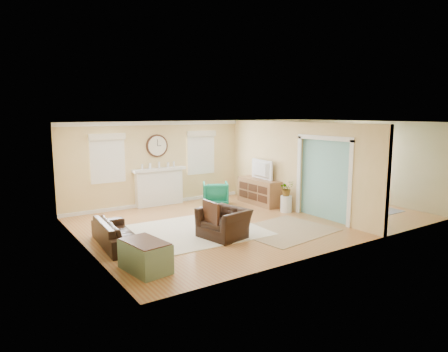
{
  "coord_description": "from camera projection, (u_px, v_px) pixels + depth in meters",
  "views": [
    {
      "loc": [
        -6.56,
        -8.36,
        2.85
      ],
      "look_at": [
        -0.8,
        0.3,
        1.2
      ],
      "focal_mm": 32.0,
      "sensor_mm": 36.0,
      "label": 1
    }
  ],
  "objects": [
    {
      "name": "credenza",
      "position": [
        259.0,
        191.0,
        12.56
      ],
      "size": [
        0.55,
        1.61,
        0.8
      ],
      "color": "#95623C",
      "rests_on": "floor"
    },
    {
      "name": "dining_chair_s",
      "position": [
        367.0,
        197.0,
        11.24
      ],
      "size": [
        0.46,
        0.46,
        0.88
      ],
      "color": "slate",
      "rests_on": "floor"
    },
    {
      "name": "pendant",
      "position": [
        333.0,
        134.0,
        12.21
      ],
      "size": [
        0.3,
        0.3,
        0.55
      ],
      "color": "gold",
      "rests_on": "ceiling"
    },
    {
      "name": "dining_chair_w",
      "position": [
        323.0,
        189.0,
        11.9
      ],
      "size": [
        0.49,
        0.49,
        1.03
      ],
      "color": "white",
      "rests_on": "floor"
    },
    {
      "name": "dining_chair_e",
      "position": [
        349.0,
        186.0,
        12.51
      ],
      "size": [
        0.49,
        0.49,
        0.97
      ],
      "color": "slate",
      "rests_on": "floor"
    },
    {
      "name": "garden_stool",
      "position": [
        286.0,
        204.0,
        11.56
      ],
      "size": [
        0.33,
        0.33,
        0.48
      ],
      "primitive_type": "cylinder",
      "color": "white",
      "rests_on": "floor"
    },
    {
      "name": "trunk",
      "position": [
        145.0,
        256.0,
        7.24
      ],
      "size": [
        0.73,
        1.05,
        0.56
      ],
      "color": "slate",
      "rests_on": "floor"
    },
    {
      "name": "wall_back",
      "position": [
        199.0,
        160.0,
        13.18
      ],
      "size": [
        9.0,
        0.02,
        2.6
      ],
      "primitive_type": "cube",
      "color": "tan",
      "rests_on": "ground"
    },
    {
      "name": "ceiling",
      "position": [
        256.0,
        122.0,
        10.5
      ],
      "size": [
        9.0,
        6.0,
        0.02
      ],
      "primitive_type": "cube",
      "color": "white",
      "rests_on": "wall_back"
    },
    {
      "name": "french_doors",
      "position": [
        361.0,
        166.0,
        13.17
      ],
      "size": [
        0.06,
        1.7,
        2.2
      ],
      "color": "white",
      "rests_on": "ground"
    },
    {
      "name": "window_left",
      "position": [
        107.0,
        155.0,
        11.41
      ],
      "size": [
        1.05,
        0.13,
        1.42
      ],
      "color": "white",
      "rests_on": "wall_back"
    },
    {
      "name": "tv",
      "position": [
        259.0,
        170.0,
        12.44
      ],
      "size": [
        0.2,
        1.05,
        0.6
      ],
      "primitive_type": "imported",
      "rotation": [
        0.0,
        0.0,
        1.51
      ],
      "color": "black",
      "rests_on": "credenza"
    },
    {
      "name": "wall_right",
      "position": [
        363.0,
        160.0,
        13.17
      ],
      "size": [
        0.02,
        6.0,
        2.6
      ],
      "primitive_type": "cube",
      "color": "tan",
      "rests_on": "ground"
    },
    {
      "name": "sofa",
      "position": [
        118.0,
        233.0,
        8.66
      ],
      "size": [
        0.85,
        1.92,
        0.55
      ],
      "primitive_type": "imported",
      "rotation": [
        0.0,
        0.0,
        1.51
      ],
      "color": "black",
      "rests_on": "floor"
    },
    {
      "name": "dining_table",
      "position": [
        337.0,
        196.0,
        12.19
      ],
      "size": [
        1.37,
        2.06,
        0.67
      ],
      "primitive_type": "imported",
      "rotation": [
        0.0,
        0.0,
        1.74
      ],
      "color": "#3F2517",
      "rests_on": "floor"
    },
    {
      "name": "floor",
      "position": [
        254.0,
        218.0,
        10.91
      ],
      "size": [
        9.0,
        9.0,
        0.0
      ],
      "primitive_type": "plane",
      "color": "#A35E33",
      "rests_on": "ground"
    },
    {
      "name": "wall_left",
      "position": [
        83.0,
        189.0,
        8.25
      ],
      "size": [
        0.02,
        6.0,
        2.6
      ],
      "primitive_type": "cube",
      "color": "tan",
      "rests_on": "ground"
    },
    {
      "name": "rug_grey",
      "position": [
        337.0,
        207.0,
        12.24
      ],
      "size": [
        2.42,
        3.03,
        0.01
      ],
      "primitive_type": "cube",
      "color": "slate",
      "rests_on": "floor"
    },
    {
      "name": "wall_front",
      "position": [
        344.0,
        189.0,
        8.24
      ],
      "size": [
        9.0,
        0.02,
        2.6
      ],
      "primitive_type": "cube",
      "color": "tan",
      "rests_on": "ground"
    },
    {
      "name": "green_chair",
      "position": [
        216.0,
        193.0,
        12.49
      ],
      "size": [
        1.04,
        1.05,
        0.71
      ],
      "primitive_type": "imported",
      "rotation": [
        0.0,
        0.0,
        2.64
      ],
      "color": "#0D6955",
      "rests_on": "floor"
    },
    {
      "name": "potted_plant",
      "position": [
        287.0,
        188.0,
        11.49
      ],
      "size": [
        0.44,
        0.4,
        0.44
      ],
      "primitive_type": "imported",
      "rotation": [
        0.0,
        0.0,
        6.14
      ],
      "color": "#337F33",
      "rests_on": "garden_stool"
    },
    {
      "name": "partition",
      "position": [
        290.0,
        164.0,
        11.76
      ],
      "size": [
        0.17,
        6.0,
        2.6
      ],
      "color": "tan",
      "rests_on": "ground"
    },
    {
      "name": "wall_clock",
      "position": [
        157.0,
        146.0,
        12.24
      ],
      "size": [
        0.7,
        0.07,
        0.7
      ],
      "color": "#3F2517",
      "rests_on": "wall_back"
    },
    {
      "name": "rug_cream",
      "position": [
        195.0,
        230.0,
        9.74
      ],
      "size": [
        3.14,
        2.75,
        0.02
      ],
      "primitive_type": "cube",
      "rotation": [
        0.0,
        0.0,
        -0.03
      ],
      "color": "beige",
      "rests_on": "floor"
    },
    {
      "name": "eames_chair",
      "position": [
        224.0,
        223.0,
        9.19
      ],
      "size": [
        1.11,
        1.21,
        0.68
      ],
      "primitive_type": "imported",
      "rotation": [
        0.0,
        0.0,
        -1.36
      ],
      "color": "black",
      "rests_on": "floor"
    },
    {
      "name": "rug_jute",
      "position": [
        285.0,
        230.0,
        9.77
      ],
      "size": [
        2.45,
        2.09,
        0.01
      ],
      "primitive_type": "cube",
      "rotation": [
        0.0,
        0.0,
        0.12
      ],
      "color": "tan",
      "rests_on": "floor"
    },
    {
      "name": "fireplace",
      "position": [
        159.0,
        186.0,
        12.37
      ],
      "size": [
        1.7,
        0.3,
        1.17
      ],
      "color": "white",
      "rests_on": "ground"
    },
    {
      "name": "window_right",
      "position": [
        201.0,
        150.0,
        13.11
      ],
      "size": [
        1.05,
        0.13,
        1.42
      ],
      "color": "white",
      "rests_on": "wall_back"
    },
    {
      "name": "dining_chair_n",
      "position": [
        310.0,
        183.0,
        12.97
      ],
      "size": [
        0.47,
        0.47,
        1.02
      ],
      "color": "slate",
      "rests_on": "floor"
    }
  ]
}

